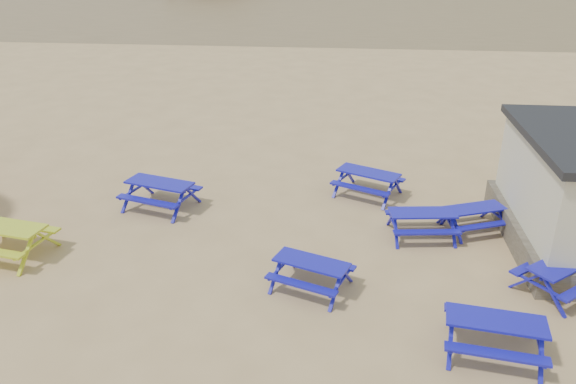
# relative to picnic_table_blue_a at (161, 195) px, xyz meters

# --- Properties ---
(ground) EXTENTS (400.00, 400.00, 0.00)m
(ground) POSITION_rel_picnic_table_blue_a_xyz_m (3.23, -2.15, -0.43)
(ground) COLOR tan
(ground) RESTS_ON ground
(wet_sand) EXTENTS (400.00, 400.00, 0.00)m
(wet_sand) POSITION_rel_picnic_table_blue_a_xyz_m (3.23, 52.85, -0.43)
(wet_sand) COLOR olive
(wet_sand) RESTS_ON ground
(picnic_table_blue_a) EXTENTS (2.42, 2.15, 0.86)m
(picnic_table_blue_a) POSITION_rel_picnic_table_blue_a_xyz_m (0.00, 0.00, 0.00)
(picnic_table_blue_a) COLOR #1702B2
(picnic_table_blue_a) RESTS_ON ground
(picnic_table_blue_b) EXTENTS (2.45, 2.26, 0.82)m
(picnic_table_blue_b) POSITION_rel_picnic_table_blue_a_xyz_m (6.34, 1.55, -0.02)
(picnic_table_blue_b) COLOR #1702B2
(picnic_table_blue_b) RESTS_ON ground
(picnic_table_blue_c) EXTENTS (2.06, 1.88, 0.71)m
(picnic_table_blue_c) POSITION_rel_picnic_table_blue_a_xyz_m (9.26, -0.51, -0.08)
(picnic_table_blue_c) COLOR #1702B2
(picnic_table_blue_c) RESTS_ON ground
(picnic_table_blue_d) EXTENTS (2.14, 1.94, 0.74)m
(picnic_table_blue_d) POSITION_rel_picnic_table_blue_a_xyz_m (4.87, -3.89, -0.06)
(picnic_table_blue_d) COLOR #1702B2
(picnic_table_blue_d) RESTS_ON ground
(picnic_table_blue_e) EXTENTS (2.12, 1.81, 0.80)m
(picnic_table_blue_e) POSITION_rel_picnic_table_blue_a_xyz_m (8.62, -5.79, -0.03)
(picnic_table_blue_e) COLOR #1702B2
(picnic_table_blue_e) RESTS_ON ground
(picnic_table_blue_f) EXTENTS (2.37, 2.32, 0.77)m
(picnic_table_blue_f) POSITION_rel_picnic_table_blue_a_xyz_m (10.67, -3.42, -0.04)
(picnic_table_blue_f) COLOR #1702B2
(picnic_table_blue_f) RESTS_ON ground
(picnic_table_yellow) EXTENTS (2.32, 2.00, 0.86)m
(picnic_table_yellow) POSITION_rel_picnic_table_blue_a_xyz_m (-3.07, -3.18, 0.00)
(picnic_table_yellow) COLOR #8FB826
(picnic_table_yellow) RESTS_ON ground
(picnic_table_blue_g) EXTENTS (1.97, 1.66, 0.76)m
(picnic_table_blue_g) POSITION_rel_picnic_table_blue_a_xyz_m (7.75, -1.05, -0.05)
(picnic_table_blue_g) COLOR #1702B2
(picnic_table_blue_g) RESTS_ON ground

